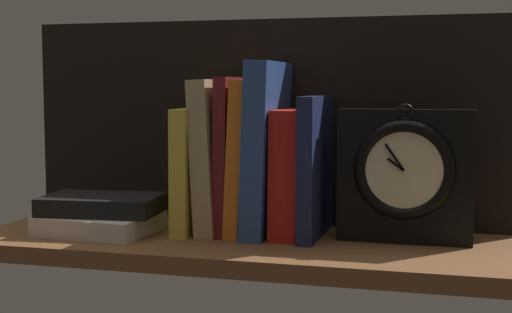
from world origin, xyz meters
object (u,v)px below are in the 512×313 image
(framed_clock, at_px, (405,174))
(book_yellow_seinlanguage, at_px, (196,169))
(book_orange_pandolfini, at_px, (247,157))
(book_blue_modern, at_px, (266,148))
(book_tan_shortstories, at_px, (215,156))
(book_red_requiem, at_px, (293,172))
(book_navy_bierce, at_px, (315,166))
(book_stack_side, at_px, (101,214))
(book_maroon_dawkins, at_px, (232,155))

(framed_clock, bearing_deg, book_yellow_seinlanguage, 178.98)
(book_orange_pandolfini, relative_size, book_blue_modern, 0.89)
(book_yellow_seinlanguage, bearing_deg, book_orange_pandolfini, 0.00)
(book_tan_shortstories, height_order, book_orange_pandolfini, same)
(book_red_requiem, bearing_deg, book_navy_bierce, 0.00)
(book_orange_pandolfini, height_order, book_red_requiem, book_orange_pandolfini)
(book_yellow_seinlanguage, xyz_separation_m, book_navy_bierce, (0.19, 0.00, 0.01))
(book_orange_pandolfini, relative_size, book_stack_side, 1.26)
(book_orange_pandolfini, relative_size, book_navy_bierce, 1.11)
(framed_clock, distance_m, book_stack_side, 0.46)
(book_maroon_dawkins, distance_m, book_blue_modern, 0.06)
(book_orange_pandolfini, xyz_separation_m, book_blue_modern, (0.03, 0.00, 0.01))
(book_tan_shortstories, height_order, framed_clock, book_tan_shortstories)
(book_blue_modern, bearing_deg, book_red_requiem, -0.00)
(book_orange_pandolfini, xyz_separation_m, book_red_requiem, (0.07, 0.00, -0.02))
(book_red_requiem, bearing_deg, book_orange_pandolfini, 180.00)
(book_tan_shortstories, height_order, book_stack_side, book_tan_shortstories)
(book_maroon_dawkins, xyz_separation_m, book_red_requiem, (0.10, 0.00, -0.02))
(book_navy_bierce, relative_size, book_stack_side, 1.13)
(book_yellow_seinlanguage, xyz_separation_m, book_orange_pandolfini, (0.08, 0.00, 0.02))
(book_yellow_seinlanguage, distance_m, book_tan_shortstories, 0.04)
(book_tan_shortstories, distance_m, framed_clock, 0.29)
(book_yellow_seinlanguage, distance_m, book_navy_bierce, 0.19)
(book_tan_shortstories, relative_size, book_maroon_dawkins, 0.98)
(book_blue_modern, height_order, book_red_requiem, book_blue_modern)
(book_tan_shortstories, distance_m, book_stack_side, 0.20)
(book_navy_bierce, bearing_deg, book_maroon_dawkins, 180.00)
(book_red_requiem, bearing_deg, book_stack_side, -167.86)
(framed_clock, bearing_deg, book_orange_pandolfini, 178.63)
(book_blue_modern, bearing_deg, book_yellow_seinlanguage, -180.00)
(book_maroon_dawkins, height_order, book_red_requiem, book_maroon_dawkins)
(book_blue_modern, xyz_separation_m, book_red_requiem, (0.04, -0.00, -0.04))
(book_blue_modern, distance_m, framed_clock, 0.21)
(book_yellow_seinlanguage, xyz_separation_m, book_red_requiem, (0.15, 0.00, -0.00))
(book_tan_shortstories, distance_m, book_blue_modern, 0.08)
(book_blue_modern, xyz_separation_m, book_navy_bierce, (0.08, -0.00, -0.03))
(book_blue_modern, height_order, book_stack_side, book_blue_modern)
(book_red_requiem, xyz_separation_m, book_navy_bierce, (0.03, 0.00, 0.01))
(book_yellow_seinlanguage, bearing_deg, book_red_requiem, 0.00)
(book_orange_pandolfini, height_order, framed_clock, book_orange_pandolfini)
(book_maroon_dawkins, relative_size, book_blue_modern, 0.91)
(book_orange_pandolfini, distance_m, book_red_requiem, 0.07)
(book_maroon_dawkins, bearing_deg, framed_clock, -1.25)
(book_maroon_dawkins, bearing_deg, book_orange_pandolfini, 0.00)
(book_orange_pandolfini, distance_m, framed_clock, 0.24)
(book_navy_bierce, xyz_separation_m, framed_clock, (0.13, -0.01, -0.01))
(book_red_requiem, xyz_separation_m, book_stack_side, (-0.29, -0.06, -0.07))
(book_orange_pandolfini, bearing_deg, framed_clock, -1.37)
(book_yellow_seinlanguage, bearing_deg, book_tan_shortstories, 0.00)
(book_maroon_dawkins, xyz_separation_m, book_navy_bierce, (0.13, 0.00, -0.01))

